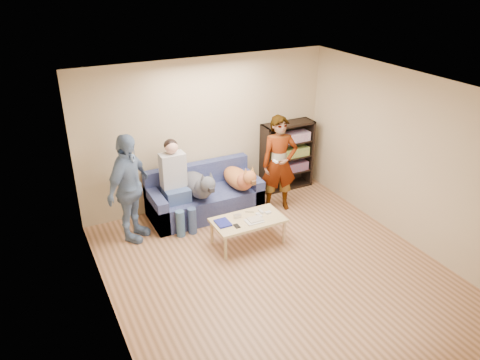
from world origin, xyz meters
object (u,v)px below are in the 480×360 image
person_seated (176,181)px  dog_tan (240,178)px  person_standing_right (279,164)px  person_standing_left (129,189)px  bookshelf (287,154)px  notebook_blue (223,223)px  camera_silver (238,216)px  coffee_table (248,222)px  dog_gray (199,185)px  sofa (204,198)px

person_seated → dog_tan: bearing=-4.5°
person_standing_right → person_seated: 1.79m
person_standing_left → bookshelf: person_standing_left is taller
notebook_blue → camera_silver: camera_silver is taller
dog_tan → coffee_table: bearing=-109.6°
notebook_blue → bookshelf: (1.96, 1.38, 0.25)m
person_standing_right → dog_gray: (-1.39, 0.25, -0.21)m
notebook_blue → dog_gray: (0.01, 0.97, 0.20)m
person_seated → bookshelf: size_ratio=1.13×
coffee_table → bookshelf: (1.56, 1.43, 0.31)m
person_standing_right → dog_gray: size_ratio=1.36×
person_seated → coffee_table: person_seated is taller
sofa → bookshelf: bearing=7.4°
person_standing_left → sofa: bearing=-32.6°
sofa → notebook_blue: bearing=-98.1°
person_seated → dog_gray: 0.40m
dog_tan → person_seated: bearing=175.5°
person_standing_left → camera_silver: 1.70m
coffee_table → bookshelf: size_ratio=0.85×
camera_silver → coffee_table: 0.18m
person_seated → bookshelf: (2.33, 0.36, -0.09)m
notebook_blue → coffee_table: notebook_blue is taller
camera_silver → sofa: size_ratio=0.06×
person_standing_left → bookshelf: (3.11, 0.49, -0.19)m
camera_silver → coffee_table: size_ratio=0.10×
notebook_blue → camera_silver: 0.29m
dog_gray → person_standing_right: bearing=-10.2°
person_standing_right → notebook_blue: (-1.40, -0.72, -0.41)m
camera_silver → coffee_table: bearing=-45.0°
sofa → dog_tan: bearing=-20.0°
person_standing_left → coffee_table: bearing=-75.0°
dog_gray → bookshelf: bearing=11.8°
person_standing_right → coffee_table: (-1.00, -0.77, -0.47)m
notebook_blue → dog_gray: dog_gray is taller
person_seated → dog_gray: person_seated is taller
person_standing_right → notebook_blue: person_standing_right is taller
dog_tan → dog_gray: bearing=177.0°
sofa → dog_tan: dog_tan is taller
dog_gray → coffee_table: (0.39, -1.02, -0.26)m
camera_silver → bookshelf: (1.68, 1.31, 0.23)m
sofa → person_seated: person_seated is taller
person_standing_left → coffee_table: (1.55, -0.94, -0.49)m
notebook_blue → dog_gray: size_ratio=0.21×
person_standing_right → sofa: bearing=177.7°
person_standing_left → dog_gray: (1.16, 0.09, -0.23)m
camera_silver → dog_tan: (0.47, 0.87, 0.17)m
coffee_table → bookshelf: bookshelf is taller
sofa → person_seated: bearing=-166.6°
notebook_blue → dog_tan: (0.75, 0.94, 0.18)m
person_standing_right → person_seated: (-1.77, 0.30, -0.07)m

